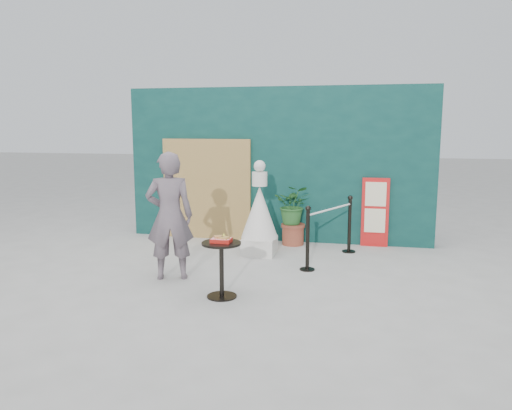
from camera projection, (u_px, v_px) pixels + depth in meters
name	position (u px, v px, depth m)	size (l,w,h in m)	color
ground	(237.00, 288.00, 7.01)	(60.00, 60.00, 0.00)	#ADAAA5
back_wall	(278.00, 165.00, 9.81)	(6.00, 0.30, 3.00)	#0B3130
bamboo_fence	(207.00, 189.00, 9.99)	(1.80, 0.08, 2.00)	tan
woman	(170.00, 216.00, 7.34)	(0.69, 0.45, 1.90)	#6A5B63
menu_board	(375.00, 212.00, 9.35)	(0.50, 0.07, 1.30)	red
statue	(260.00, 217.00, 8.75)	(0.65, 0.65, 1.67)	silver
cafe_table	(222.00, 261.00, 6.58)	(0.52, 0.52, 0.75)	black
food_basket	(221.00, 239.00, 6.54)	(0.26, 0.19, 0.11)	red
planter	(293.00, 210.00, 9.48)	(0.68, 0.59, 1.15)	#994F32
stanchion_barrier	(330.00, 232.00, 8.38)	(0.84, 1.54, 1.03)	black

